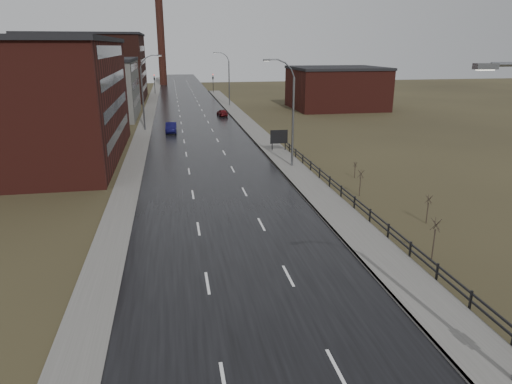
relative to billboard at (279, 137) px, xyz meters
name	(u,v)px	position (x,y,z in m)	size (l,w,h in m)	color
road	(197,131)	(-9.10, 16.38, -1.78)	(14.00, 300.00, 0.06)	black
sidewalk_right	(292,169)	(-0.50, -8.62, -1.72)	(3.20, 180.00, 0.18)	#595651
curb_right	(279,169)	(-2.02, -8.62, -1.72)	(0.16, 180.00, 0.18)	slate
sidewalk_left	(143,132)	(-17.30, 16.38, -1.75)	(2.40, 260.00, 0.12)	#595651
warehouse_near	(14,100)	(-30.09, 1.38, 4.95)	(22.44, 28.56, 13.50)	#471914
warehouse_mid	(91,88)	(-27.09, 34.38, 3.45)	(16.32, 20.40, 10.50)	slate
warehouse_far	(88,67)	(-32.09, 64.38, 5.95)	(26.52, 24.48, 15.50)	#331611
building_right	(336,88)	(21.20, 38.38, 2.45)	(18.36, 16.32, 8.50)	#471914
smokestack	(161,37)	(-15.10, 106.38, 13.69)	(2.70, 2.70, 30.70)	#331611
streetlight_right_mid	(290,113)	(-0.60, -7.62, 4.03)	(3.36, 0.28, 11.35)	slate
streetlight_left	(144,92)	(-16.80, 18.38, 4.03)	(3.36, 0.28, 11.35)	slate
streetlight_right_far	(228,79)	(-0.60, 46.38, 4.03)	(3.36, 0.28, 11.35)	slate
guardrail	(374,217)	(1.20, -25.31, -1.10)	(0.10, 53.05, 1.10)	black
shrub_c	(434,238)	(2.46, -31.05, -0.39)	(0.63, 0.67, 2.68)	#382D23
shrub_d	(428,208)	(5.31, -25.45, -0.65)	(0.52, 0.55, 2.19)	#382D23
shrub_e	(360,182)	(2.98, -18.44, -0.57)	(0.56, 0.59, 2.34)	#382D23
shrub_f	(355,169)	(4.76, -12.90, -0.95)	(0.40, 0.42, 1.63)	#382D23
billboard	(279,137)	(0.00, 0.00, 0.00)	(2.18, 0.17, 2.73)	black
traffic_light_left	(154,77)	(-17.10, 76.38, 2.79)	(0.58, 2.73, 5.30)	black
traffic_light_right	(213,76)	(-1.10, 76.38, 2.79)	(0.58, 2.73, 5.30)	black
car_near	(171,128)	(-13.07, 15.72, -1.06)	(1.59, 4.56, 1.50)	#0D0B39
car_far	(222,113)	(-3.60, 31.13, -1.16)	(1.54, 3.83, 1.31)	#570E12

